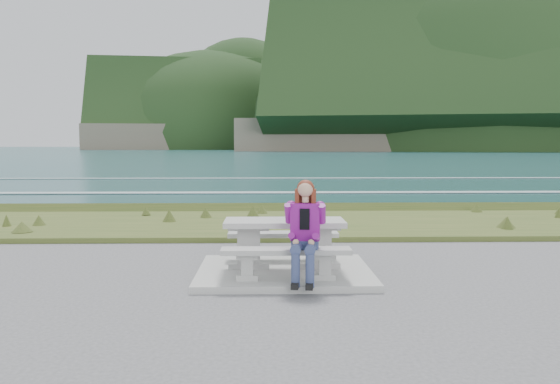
{
  "coord_description": "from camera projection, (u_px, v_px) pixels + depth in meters",
  "views": [
    {
      "loc": [
        -0.26,
        -8.14,
        1.98
      ],
      "look_at": [
        -0.04,
        1.2,
        1.17
      ],
      "focal_mm": 35.0,
      "sensor_mm": 36.0,
      "label": 1
    }
  ],
  "objects": [
    {
      "name": "shore_drop",
      "position": [
        276.0,
        212.0,
        16.16
      ],
      "size": [
        160.0,
        0.8,
        2.2
      ],
      "primitive_type": "cube",
      "color": "#6E6653",
      "rests_on": "ground"
    },
    {
      "name": "ocean",
      "position": [
        271.0,
        205.0,
        33.43
      ],
      "size": [
        1600.0,
        1600.0,
        0.09
      ],
      "color": "#1B484C",
      "rests_on": "ground"
    },
    {
      "name": "bench_seaward",
      "position": [
        283.0,
        238.0,
        8.95
      ],
      "size": [
        1.8,
        0.35,
        0.45
      ],
      "color": "#9D9E99",
      "rests_on": "concrete_slab"
    },
    {
      "name": "headland_range",
      "position": [
        521.0,
        134.0,
        408.64
      ],
      "size": [
        729.83,
        363.95,
        207.0
      ],
      "color": "#6E6653",
      "rests_on": "ground"
    },
    {
      "name": "concrete_slab",
      "position": [
        284.0,
        272.0,
        8.29
      ],
      "size": [
        2.6,
        2.1,
        0.1
      ],
      "primitive_type": "cube",
      "color": "#9D9E99",
      "rests_on": "ground"
    },
    {
      "name": "grass_verge",
      "position": [
        278.0,
        226.0,
        13.27
      ],
      "size": [
        160.0,
        4.5,
        0.22
      ],
      "primitive_type": "cube",
      "color": "#2C491B",
      "rests_on": "ground"
    },
    {
      "name": "bench_landward",
      "position": [
        286.0,
        255.0,
        7.55
      ],
      "size": [
        1.8,
        0.35,
        0.45
      ],
      "color": "#9D9E99",
      "rests_on": "concrete_slab"
    },
    {
      "name": "picnic_table",
      "position": [
        284.0,
        231.0,
        8.23
      ],
      "size": [
        1.8,
        0.75,
        0.75
      ],
      "color": "#9D9E99",
      "rests_on": "concrete_slab"
    },
    {
      "name": "seated_woman",
      "position": [
        304.0,
        245.0,
        7.41
      ],
      "size": [
        0.48,
        0.74,
        1.4
      ],
      "rotation": [
        0.0,
        0.0,
        -0.15
      ],
      "color": "navy",
      "rests_on": "concrete_slab"
    }
  ]
}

